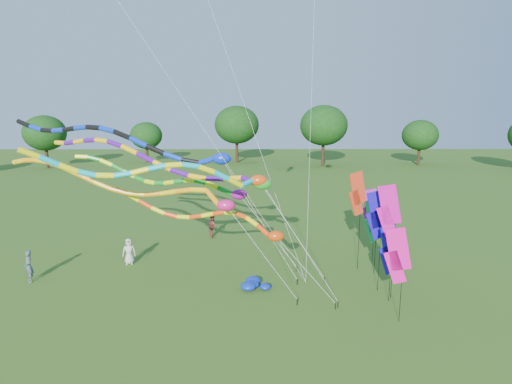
{
  "coord_description": "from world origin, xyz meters",
  "views": [
    {
      "loc": [
        -0.21,
        -16.42,
        8.97
      ],
      "look_at": [
        -0.02,
        4.91,
        4.8
      ],
      "focal_mm": 30.0,
      "sensor_mm": 36.0,
      "label": 1
    }
  ],
  "objects_px": {
    "person_a": "(129,251)",
    "person_b": "(29,266)",
    "tube_kite_orange": "(142,187)",
    "tube_kite_red": "(211,218)",
    "blue_nylon_heap": "(256,283)",
    "person_c": "(213,226)"
  },
  "relations": [
    {
      "from": "tube_kite_orange",
      "to": "blue_nylon_heap",
      "type": "bearing_deg",
      "value": 16.08
    },
    {
      "from": "person_c",
      "to": "tube_kite_orange",
      "type": "bearing_deg",
      "value": 147.97
    },
    {
      "from": "tube_kite_red",
      "to": "blue_nylon_heap",
      "type": "relative_size",
      "value": 7.09
    },
    {
      "from": "tube_kite_red",
      "to": "person_b",
      "type": "distance_m",
      "value": 10.14
    },
    {
      "from": "tube_kite_red",
      "to": "person_a",
      "type": "height_order",
      "value": "tube_kite_red"
    },
    {
      "from": "tube_kite_red",
      "to": "blue_nylon_heap",
      "type": "bearing_deg",
      "value": 22.67
    },
    {
      "from": "person_c",
      "to": "tube_kite_red",
      "type": "bearing_deg",
      "value": 168.56
    },
    {
      "from": "tube_kite_red",
      "to": "person_c",
      "type": "relative_size",
      "value": 7.05
    },
    {
      "from": "person_b",
      "to": "person_c",
      "type": "xyz_separation_m",
      "value": [
        8.92,
        7.96,
        -0.06
      ]
    },
    {
      "from": "tube_kite_orange",
      "to": "person_b",
      "type": "height_order",
      "value": "tube_kite_orange"
    },
    {
      "from": "person_b",
      "to": "person_c",
      "type": "distance_m",
      "value": 11.95
    },
    {
      "from": "tube_kite_orange",
      "to": "person_b",
      "type": "bearing_deg",
      "value": -174.53
    },
    {
      "from": "person_a",
      "to": "blue_nylon_heap",
      "type": "bearing_deg",
      "value": -32.09
    },
    {
      "from": "blue_nylon_heap",
      "to": "person_c",
      "type": "distance_m",
      "value": 9.32
    },
    {
      "from": "person_a",
      "to": "person_b",
      "type": "height_order",
      "value": "person_b"
    },
    {
      "from": "tube_kite_red",
      "to": "person_b",
      "type": "xyz_separation_m",
      "value": [
        -9.7,
        0.85,
        -2.83
      ]
    },
    {
      "from": "person_a",
      "to": "person_b",
      "type": "distance_m",
      "value": 5.2
    },
    {
      "from": "tube_kite_red",
      "to": "person_a",
      "type": "xyz_separation_m",
      "value": [
        -5.19,
        3.45,
        -2.92
      ]
    },
    {
      "from": "tube_kite_orange",
      "to": "person_c",
      "type": "relative_size",
      "value": 8.83
    },
    {
      "from": "tube_kite_red",
      "to": "tube_kite_orange",
      "type": "relative_size",
      "value": 0.8
    },
    {
      "from": "blue_nylon_heap",
      "to": "person_a",
      "type": "height_order",
      "value": "person_a"
    },
    {
      "from": "tube_kite_orange",
      "to": "person_a",
      "type": "height_order",
      "value": "tube_kite_orange"
    }
  ]
}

